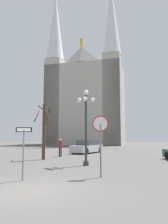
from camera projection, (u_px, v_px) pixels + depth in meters
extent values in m
plane|color=#514F4C|center=(30.00, 191.00, 7.92)|extent=(120.00, 120.00, 0.00)
cube|color=#ADA89E|center=(86.00, 106.00, 49.89)|extent=(17.33, 11.90, 17.26)
pyramid|color=#ADA89E|center=(81.00, 55.00, 47.13)|extent=(5.89, 2.67, 3.50)
cylinder|color=gold|center=(81.00, 43.00, 47.41)|extent=(0.70, 0.70, 1.80)
cube|color=#ADA89E|center=(54.00, 102.00, 48.51)|extent=(3.94, 3.94, 18.69)
cone|color=silver|center=(55.00, 27.00, 50.32)|extent=(3.90, 3.90, 15.64)
cube|color=#ADA89E|center=(112.00, 99.00, 45.20)|extent=(3.94, 3.94, 18.69)
cone|color=silver|center=(111.00, 19.00, 47.01)|extent=(3.90, 3.90, 15.64)
cylinder|color=slate|center=(101.00, 151.00, 10.55)|extent=(0.08, 0.08, 2.49)
cylinder|color=red|center=(100.00, 124.00, 10.68)|extent=(0.76, 0.11, 0.76)
cylinder|color=white|center=(100.00, 124.00, 10.66)|extent=(0.67, 0.07, 0.67)
cylinder|color=slate|center=(23.00, 155.00, 9.82)|extent=(0.07, 0.07, 2.22)
cube|color=black|center=(24.00, 130.00, 9.94)|extent=(0.67, 0.26, 0.22)
cube|color=white|center=(24.00, 130.00, 9.93)|extent=(0.56, 0.21, 0.15)
cylinder|color=#2D3833|center=(86.00, 130.00, 14.79)|extent=(0.16, 0.16, 4.70)
cylinder|color=#2D3833|center=(86.00, 163.00, 14.56)|extent=(0.36, 0.36, 0.30)
sphere|color=white|center=(86.00, 93.00, 15.06)|extent=(0.33, 0.33, 0.33)
sphere|color=white|center=(93.00, 100.00, 14.94)|extent=(0.30, 0.30, 0.30)
cylinder|color=#2D3833|center=(89.00, 100.00, 14.97)|extent=(0.05, 0.46, 0.05)
sphere|color=white|center=(87.00, 101.00, 15.45)|extent=(0.30, 0.30, 0.30)
cylinder|color=#2D3833|center=(86.00, 101.00, 15.23)|extent=(0.46, 0.05, 0.05)
sphere|color=white|center=(79.00, 100.00, 15.07)|extent=(0.30, 0.30, 0.30)
cylinder|color=#2D3833|center=(83.00, 100.00, 15.03)|extent=(0.05, 0.46, 0.05)
sphere|color=white|center=(85.00, 99.00, 14.55)|extent=(0.30, 0.30, 0.30)
cylinder|color=#2D3833|center=(85.00, 100.00, 14.78)|extent=(0.46, 0.05, 0.05)
cylinder|color=#473323|center=(44.00, 132.00, 18.39)|extent=(0.28, 0.28, 4.56)
cylinder|color=#473323|center=(42.00, 109.00, 18.20)|extent=(0.85, 0.20, 0.67)
cylinder|color=#473323|center=(37.00, 116.00, 18.57)|extent=(0.19, 1.33, 1.03)
cylinder|color=#473323|center=(49.00, 112.00, 18.73)|extent=(0.54, 0.73, 0.83)
cylinder|color=#473323|center=(47.00, 120.00, 18.56)|extent=(0.33, 0.58, 0.90)
cube|color=#B7B7BC|center=(87.00, 148.00, 24.95)|extent=(3.38, 4.76, 0.74)
cube|color=#333D47|center=(88.00, 143.00, 25.21)|extent=(2.46, 2.91, 0.56)
cylinder|color=black|center=(86.00, 151.00, 23.24)|extent=(0.45, 0.68, 0.64)
cylinder|color=black|center=(73.00, 151.00, 24.07)|extent=(0.45, 0.68, 0.64)
cylinder|color=black|center=(99.00, 150.00, 25.79)|extent=(0.45, 0.68, 0.64)
cylinder|color=black|center=(87.00, 149.00, 26.62)|extent=(0.45, 0.68, 0.64)
cylinder|color=black|center=(168.00, 155.00, 18.37)|extent=(0.39, 0.68, 0.64)
cylinder|color=black|center=(59.00, 152.00, 20.69)|extent=(0.12, 0.12, 0.83)
cylinder|color=black|center=(61.00, 152.00, 20.68)|extent=(0.12, 0.12, 0.83)
cylinder|color=maroon|center=(60.00, 144.00, 20.76)|extent=(0.32, 0.32, 0.62)
sphere|color=tan|center=(60.00, 140.00, 20.81)|extent=(0.22, 0.22, 0.22)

